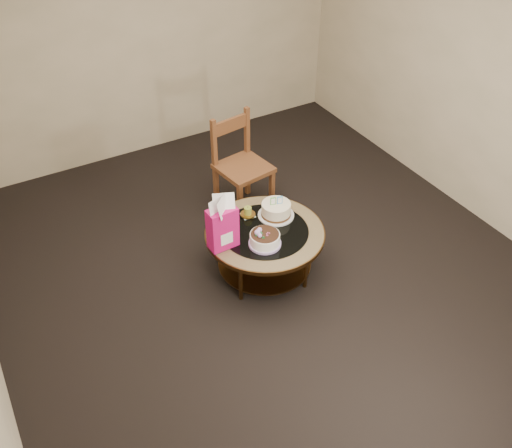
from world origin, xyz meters
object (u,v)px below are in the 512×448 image
coffee_table (265,238)px  dining_chair (241,165)px  decorated_cake (265,240)px  gift_bag (222,223)px  cream_cake (276,210)px

coffee_table → dining_chair: 0.98m
decorated_cake → gift_bag: gift_bag is taller
coffee_table → dining_chair: bearing=73.5°
decorated_cake → gift_bag: size_ratio=0.56×
decorated_cake → dining_chair: (0.37, 1.08, -0.01)m
decorated_cake → gift_bag: 0.38m
gift_bag → dining_chair: 1.16m
dining_chair → decorated_cake: bearing=-117.5°
coffee_table → decorated_cake: decorated_cake is taller
decorated_cake → dining_chair: size_ratio=0.27×
gift_bag → cream_cake: bearing=9.7°
gift_bag → coffee_table: bearing=-3.0°
cream_cake → gift_bag: gift_bag is taller
cream_cake → gift_bag: 0.62m
decorated_cake → gift_bag: (-0.30, 0.16, 0.18)m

